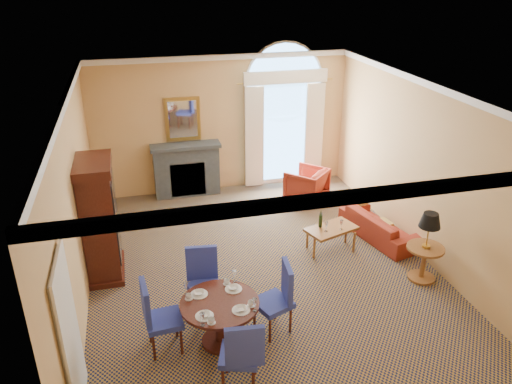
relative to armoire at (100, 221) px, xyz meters
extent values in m
plane|color=#131A3E|center=(2.72, -0.59, -1.02)|extent=(7.50, 7.50, 0.00)
cube|color=tan|center=(2.72, 3.16, 0.58)|extent=(6.00, 0.04, 3.20)
cube|color=tan|center=(-0.28, -0.59, 0.58)|extent=(0.04, 7.50, 3.20)
cube|color=tan|center=(5.72, -0.59, 0.58)|extent=(0.04, 7.50, 3.20)
cube|color=white|center=(2.72, -0.59, 2.18)|extent=(6.00, 7.50, 0.04)
cube|color=silver|center=(2.72, -0.59, 2.12)|extent=(6.00, 7.50, 0.12)
cube|color=silver|center=(-0.24, -2.99, 0.01)|extent=(0.08, 0.90, 2.06)
cube|color=#3F464B|center=(1.82, 2.96, -0.42)|extent=(1.50, 0.40, 1.20)
cube|color=#3F464B|center=(1.82, 2.93, 0.22)|extent=(1.60, 0.46, 0.08)
cube|color=gold|center=(1.82, 3.13, 0.78)|extent=(0.80, 0.04, 1.00)
cube|color=white|center=(1.82, 3.11, 0.78)|extent=(0.64, 0.02, 0.84)
cube|color=silver|center=(4.22, 3.14, 0.23)|extent=(1.90, 0.04, 2.50)
cube|color=#8ABBE8|center=(4.22, 3.13, 0.23)|extent=(1.70, 0.02, 2.30)
cylinder|color=silver|center=(4.22, 3.14, 1.48)|extent=(1.90, 0.04, 1.90)
cube|color=beige|center=(3.47, 3.02, 0.23)|extent=(0.45, 0.06, 2.45)
cube|color=beige|center=(4.97, 3.02, 0.23)|extent=(0.45, 0.06, 2.45)
cube|color=beige|center=(4.22, 3.02, 1.63)|extent=(2.00, 0.08, 0.30)
cube|color=#36130C|center=(0.00, 0.00, -0.04)|extent=(0.54, 0.98, 1.96)
cube|color=#36130C|center=(0.00, 0.00, 1.02)|extent=(0.61, 1.08, 0.16)
cube|color=#36130C|center=(0.00, 0.00, -0.97)|extent=(0.61, 1.08, 0.10)
cylinder|color=#36130C|center=(1.63, -2.30, -0.34)|extent=(1.12, 1.12, 0.05)
cylinder|color=#36130C|center=(1.63, -2.30, -0.69)|extent=(0.15, 0.15, 0.66)
cylinder|color=#36130C|center=(1.63, -2.30, -0.99)|extent=(0.56, 0.56, 0.06)
cylinder|color=white|center=(1.89, -2.05, -0.31)|extent=(0.25, 0.25, 0.01)
imported|color=white|center=(1.89, -2.05, -0.28)|extent=(0.15, 0.15, 0.04)
imported|color=white|center=(1.82, -1.89, -0.27)|extent=(0.09, 0.09, 0.07)
cylinder|color=white|center=(1.38, -2.05, -0.31)|extent=(0.25, 0.25, 0.01)
imported|color=white|center=(1.38, -2.05, -0.28)|extent=(0.15, 0.15, 0.04)
imported|color=white|center=(1.23, -2.11, -0.27)|extent=(0.09, 0.09, 0.07)
cylinder|color=white|center=(1.38, -2.55, -0.31)|extent=(0.25, 0.25, 0.01)
imported|color=white|center=(1.38, -2.55, -0.28)|extent=(0.15, 0.15, 0.04)
imported|color=white|center=(1.45, -2.70, -0.27)|extent=(0.09, 0.09, 0.07)
cylinder|color=white|center=(1.89, -2.55, -0.31)|extent=(0.25, 0.25, 0.01)
imported|color=white|center=(1.89, -2.55, -0.28)|extent=(0.15, 0.15, 0.04)
imported|color=white|center=(2.04, -2.48, -0.27)|extent=(0.09, 0.09, 0.07)
cube|color=navy|center=(1.55, -1.60, -0.53)|extent=(0.63, 0.63, 0.08)
cube|color=navy|center=(1.53, -1.38, -0.22)|extent=(0.49, 0.13, 0.58)
cylinder|color=#36130C|center=(1.66, -1.36, -0.80)|extent=(0.04, 0.04, 0.44)
cylinder|color=#36130C|center=(1.31, -1.49, -0.80)|extent=(0.04, 0.04, 0.44)
cylinder|color=#36130C|center=(1.80, -1.72, -0.80)|extent=(0.04, 0.04, 0.44)
cylinder|color=#36130C|center=(1.44, -1.85, -0.80)|extent=(0.04, 0.04, 0.44)
cube|color=navy|center=(1.73, -3.14, -0.53)|extent=(0.61, 0.61, 0.08)
cube|color=navy|center=(1.75, -3.36, -0.22)|extent=(0.49, 0.13, 0.58)
cylinder|color=#36130C|center=(1.49, -3.26, -0.80)|extent=(0.04, 0.04, 0.44)
cylinder|color=#36130C|center=(1.85, -3.38, -0.80)|extent=(0.04, 0.04, 0.44)
cylinder|color=#36130C|center=(1.60, -2.90, -0.80)|extent=(0.04, 0.04, 0.44)
cylinder|color=#36130C|center=(1.96, -3.02, -0.80)|extent=(0.04, 0.04, 0.44)
cube|color=navy|center=(2.43, -2.22, -0.53)|extent=(0.63, 0.63, 0.08)
cube|color=navy|center=(2.65, -2.20, -0.22)|extent=(0.12, 0.49, 0.58)
cylinder|color=#36130C|center=(2.68, -2.33, -0.80)|extent=(0.04, 0.04, 0.44)
cylinder|color=#36130C|center=(2.54, -1.98, -0.80)|extent=(0.04, 0.04, 0.44)
cylinder|color=#36130C|center=(2.32, -2.47, -0.80)|extent=(0.04, 0.04, 0.44)
cylinder|color=#36130C|center=(2.18, -2.12, -0.80)|extent=(0.04, 0.04, 0.44)
cube|color=navy|center=(0.86, -2.22, -0.53)|extent=(0.53, 0.53, 0.08)
cube|color=navy|center=(0.63, -2.20, -0.22)|extent=(0.12, 0.49, 0.58)
cylinder|color=#36130C|center=(0.65, -2.05, -0.80)|extent=(0.04, 0.04, 0.44)
cylinder|color=#36130C|center=(0.68, -2.43, -0.80)|extent=(0.04, 0.04, 0.44)
cylinder|color=#36130C|center=(1.03, -2.02, -0.80)|extent=(0.04, 0.04, 0.44)
cylinder|color=#36130C|center=(1.06, -2.40, -0.80)|extent=(0.04, 0.04, 0.44)
imported|color=maroon|center=(5.27, -0.05, -0.76)|extent=(1.10, 1.90, 0.52)
imported|color=maroon|center=(4.44, 1.96, -0.64)|extent=(1.17, 1.17, 0.76)
cube|color=brown|center=(4.14, -0.27, -0.57)|extent=(1.07, 0.80, 0.05)
cylinder|color=brown|center=(3.74, -0.46, -0.81)|extent=(0.05, 0.05, 0.42)
cylinder|color=brown|center=(4.54, -0.46, -0.81)|extent=(0.05, 0.05, 0.42)
cylinder|color=brown|center=(3.74, -0.08, -0.81)|extent=(0.05, 0.05, 0.42)
cylinder|color=brown|center=(4.54, -0.08, -0.81)|extent=(0.05, 0.05, 0.42)
cylinder|color=brown|center=(5.32, -1.57, -0.41)|extent=(0.63, 0.63, 0.04)
cylinder|color=brown|center=(5.32, -1.57, -0.73)|extent=(0.08, 0.08, 0.59)
cylinder|color=brown|center=(5.32, -1.57, -1.00)|extent=(0.46, 0.46, 0.04)
camera|label=1|loc=(0.73, -7.93, 3.97)|focal=35.00mm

